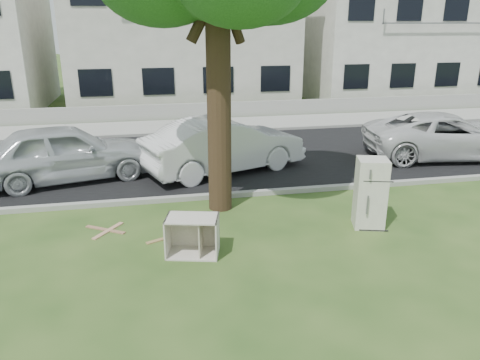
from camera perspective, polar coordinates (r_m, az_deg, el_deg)
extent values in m
plane|color=#294719|center=(9.57, 1.70, -7.21)|extent=(120.00, 120.00, 0.00)
cube|color=black|center=(15.10, -3.40, 2.66)|extent=(120.00, 7.00, 0.01)
cube|color=gray|center=(11.77, -0.97, -2.07)|extent=(120.00, 0.18, 0.12)
cube|color=gray|center=(18.51, -4.95, 5.64)|extent=(120.00, 0.18, 0.12)
cube|color=gray|center=(19.92, -5.43, 6.58)|extent=(120.00, 2.80, 0.01)
cube|color=gray|center=(21.41, -5.93, 8.36)|extent=(120.00, 0.15, 0.70)
cylinder|color=black|center=(10.41, -2.59, 9.98)|extent=(0.54, 0.54, 5.20)
cube|color=beige|center=(25.95, -7.30, 17.35)|extent=(11.00, 8.00, 7.20)
cube|color=white|center=(29.41, 17.77, 16.22)|extent=(10.00, 8.00, 6.60)
cube|color=beige|center=(10.25, 15.61, -1.56)|extent=(0.75, 0.72, 1.50)
cube|color=beige|center=(8.87, -5.81, -6.79)|extent=(1.08, 0.82, 0.75)
cube|color=olive|center=(9.76, -8.15, -6.77)|extent=(1.12, 0.58, 0.02)
cube|color=#996D50|center=(10.34, -16.10, -5.83)|extent=(0.86, 0.60, 0.02)
cube|color=tan|center=(10.28, -15.78, -5.96)|extent=(0.61, 0.79, 0.02)
imported|color=silver|center=(13.58, -1.96, 4.25)|extent=(5.04, 3.20, 1.57)
imported|color=silver|center=(16.45, 23.90, 4.97)|extent=(5.41, 3.05, 1.43)
imported|color=silver|center=(13.65, -20.52, 3.16)|extent=(4.96, 2.94, 1.58)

